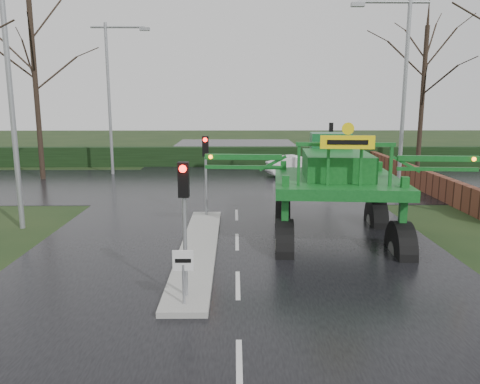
{
  "coord_description": "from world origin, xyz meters",
  "views": [
    {
      "loc": [
        -0.08,
        -12.02,
        4.93
      ],
      "look_at": [
        0.09,
        3.12,
        2.0
      ],
      "focal_mm": 35.0,
      "sensor_mm": 36.0,
      "label": 1
    }
  ],
  "objects_px": {
    "traffic_signal_far": "(331,136)",
    "street_light_right": "(399,80)",
    "keep_left_sign": "(183,268)",
    "street_light_left_far": "(113,85)",
    "traffic_signal_mid": "(206,158)",
    "white_sedan": "(298,176)",
    "street_light_left_near": "(17,73)",
    "traffic_signal_near": "(184,201)",
    "crop_sprayer": "(285,175)"
  },
  "relations": [
    {
      "from": "traffic_signal_far",
      "to": "street_light_left_near",
      "type": "xyz_separation_m",
      "value": [
        -14.69,
        -14.01,
        3.4
      ]
    },
    {
      "from": "white_sedan",
      "to": "keep_left_sign",
      "type": "bearing_deg",
      "value": 148.17
    },
    {
      "from": "crop_sprayer",
      "to": "keep_left_sign",
      "type": "bearing_deg",
      "value": -116.28
    },
    {
      "from": "crop_sprayer",
      "to": "traffic_signal_near",
      "type": "bearing_deg",
      "value": -119.06
    },
    {
      "from": "traffic_signal_far",
      "to": "street_light_right",
      "type": "height_order",
      "value": "street_light_right"
    },
    {
      "from": "keep_left_sign",
      "to": "street_light_right",
      "type": "height_order",
      "value": "street_light_right"
    },
    {
      "from": "street_light_left_far",
      "to": "street_light_right",
      "type": "bearing_deg",
      "value": -26.02
    },
    {
      "from": "traffic_signal_near",
      "to": "traffic_signal_mid",
      "type": "height_order",
      "value": "same"
    },
    {
      "from": "street_light_left_near",
      "to": "keep_left_sign",
      "type": "bearing_deg",
      "value": -47.41
    },
    {
      "from": "traffic_signal_mid",
      "to": "white_sedan",
      "type": "height_order",
      "value": "traffic_signal_mid"
    },
    {
      "from": "traffic_signal_near",
      "to": "crop_sprayer",
      "type": "distance_m",
      "value": 5.22
    },
    {
      "from": "street_light_left_near",
      "to": "white_sedan",
      "type": "height_order",
      "value": "street_light_left_near"
    },
    {
      "from": "street_light_right",
      "to": "traffic_signal_far",
      "type": "bearing_deg",
      "value": 101.95
    },
    {
      "from": "keep_left_sign",
      "to": "traffic_signal_far",
      "type": "height_order",
      "value": "traffic_signal_far"
    },
    {
      "from": "keep_left_sign",
      "to": "traffic_signal_mid",
      "type": "distance_m",
      "value": 9.12
    },
    {
      "from": "traffic_signal_mid",
      "to": "street_light_left_far",
      "type": "xyz_separation_m",
      "value": [
        -6.89,
        12.51,
        3.4
      ]
    },
    {
      "from": "traffic_signal_mid",
      "to": "street_light_right",
      "type": "height_order",
      "value": "street_light_right"
    },
    {
      "from": "keep_left_sign",
      "to": "white_sedan",
      "type": "relative_size",
      "value": 0.32
    },
    {
      "from": "traffic_signal_near",
      "to": "street_light_left_far",
      "type": "xyz_separation_m",
      "value": [
        -6.89,
        21.01,
        3.4
      ]
    },
    {
      "from": "traffic_signal_far",
      "to": "crop_sprayer",
      "type": "xyz_separation_m",
      "value": [
        -4.89,
        -16.68,
        -0.06
      ]
    },
    {
      "from": "street_light_right",
      "to": "street_light_left_far",
      "type": "relative_size",
      "value": 1.0
    },
    {
      "from": "keep_left_sign",
      "to": "street_light_left_near",
      "type": "bearing_deg",
      "value": 132.59
    },
    {
      "from": "keep_left_sign",
      "to": "crop_sprayer",
      "type": "distance_m",
      "value": 5.83
    },
    {
      "from": "traffic_signal_mid",
      "to": "traffic_signal_far",
      "type": "height_order",
      "value": "same"
    },
    {
      "from": "traffic_signal_near",
      "to": "white_sedan",
      "type": "xyz_separation_m",
      "value": [
        5.47,
        20.09,
        -2.59
      ]
    },
    {
      "from": "traffic_signal_near",
      "to": "white_sedan",
      "type": "bearing_deg",
      "value": 74.78
    },
    {
      "from": "crop_sprayer",
      "to": "street_light_left_far",
      "type": "bearing_deg",
      "value": 125.28
    },
    {
      "from": "street_light_left_near",
      "to": "street_light_left_far",
      "type": "xyz_separation_m",
      "value": [
        0.0,
        14.0,
        0.0
      ]
    },
    {
      "from": "keep_left_sign",
      "to": "street_light_left_far",
      "type": "relative_size",
      "value": 0.14
    },
    {
      "from": "traffic_signal_near",
      "to": "street_light_right",
      "type": "bearing_deg",
      "value": 53.87
    },
    {
      "from": "street_light_left_near",
      "to": "street_light_right",
      "type": "relative_size",
      "value": 1.0
    },
    {
      "from": "crop_sprayer",
      "to": "white_sedan",
      "type": "relative_size",
      "value": 2.3
    },
    {
      "from": "street_light_left_near",
      "to": "white_sedan",
      "type": "xyz_separation_m",
      "value": [
        12.36,
        13.08,
        -5.99
      ]
    },
    {
      "from": "keep_left_sign",
      "to": "street_light_left_far",
      "type": "bearing_deg",
      "value": 107.78
    },
    {
      "from": "street_light_left_far",
      "to": "white_sedan",
      "type": "xyz_separation_m",
      "value": [
        12.36,
        -0.92,
        -5.99
      ]
    },
    {
      "from": "traffic_signal_mid",
      "to": "street_light_right",
      "type": "bearing_deg",
      "value": 25.4
    },
    {
      "from": "traffic_signal_far",
      "to": "white_sedan",
      "type": "relative_size",
      "value": 0.85
    },
    {
      "from": "keep_left_sign",
      "to": "street_light_left_near",
      "type": "distance_m",
      "value": 11.32
    },
    {
      "from": "white_sedan",
      "to": "traffic_signal_mid",
      "type": "bearing_deg",
      "value": 137.79
    },
    {
      "from": "street_light_left_near",
      "to": "crop_sprayer",
      "type": "height_order",
      "value": "street_light_left_near"
    },
    {
      "from": "traffic_signal_mid",
      "to": "white_sedan",
      "type": "xyz_separation_m",
      "value": [
        5.47,
        11.59,
        -2.59
      ]
    },
    {
      "from": "white_sedan",
      "to": "crop_sprayer",
      "type": "bearing_deg",
      "value": 153.83
    },
    {
      "from": "traffic_signal_near",
      "to": "traffic_signal_mid",
      "type": "distance_m",
      "value": 8.5
    },
    {
      "from": "keep_left_sign",
      "to": "street_light_left_far",
      "type": "height_order",
      "value": "street_light_left_far"
    },
    {
      "from": "street_light_left_near",
      "to": "white_sedan",
      "type": "relative_size",
      "value": 2.4
    },
    {
      "from": "traffic_signal_far",
      "to": "keep_left_sign",
      "type": "bearing_deg",
      "value": 70.07
    },
    {
      "from": "traffic_signal_near",
      "to": "traffic_signal_far",
      "type": "xyz_separation_m",
      "value": [
        7.8,
        21.02,
        0.0
      ]
    },
    {
      "from": "street_light_right",
      "to": "white_sedan",
      "type": "relative_size",
      "value": 2.4
    },
    {
      "from": "street_light_left_near",
      "to": "traffic_signal_far",
      "type": "bearing_deg",
      "value": 43.63
    },
    {
      "from": "traffic_signal_far",
      "to": "crop_sprayer",
      "type": "bearing_deg",
      "value": 73.67
    }
  ]
}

